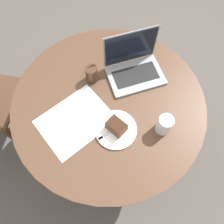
# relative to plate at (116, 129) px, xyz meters

# --- Properties ---
(ground_plane) EXTENTS (12.00, 12.00, 0.00)m
(ground_plane) POSITION_rel_plate_xyz_m (0.11, 0.14, -0.73)
(ground_plane) COLOR #4C4742
(dining_table) EXTENTS (1.10, 1.10, 0.72)m
(dining_table) POSITION_rel_plate_xyz_m (0.11, 0.14, -0.16)
(dining_table) COLOR #4C3323
(dining_table) RESTS_ON ground_plane
(paper_document) EXTENTS (0.42, 0.36, 0.00)m
(paper_document) POSITION_rel_plate_xyz_m (-0.10, 0.20, -0.00)
(paper_document) COLOR white
(paper_document) RESTS_ON dining_table
(plate) EXTENTS (0.22, 0.22, 0.01)m
(plate) POSITION_rel_plate_xyz_m (0.00, 0.00, 0.00)
(plate) COLOR white
(plate) RESTS_ON dining_table
(cake_slice) EXTENTS (0.08, 0.10, 0.06)m
(cake_slice) POSITION_rel_plate_xyz_m (0.00, 0.00, 0.04)
(cake_slice) COLOR brown
(cake_slice) RESTS_ON plate
(fork) EXTENTS (0.17, 0.06, 0.00)m
(fork) POSITION_rel_plate_xyz_m (-0.04, 0.02, 0.01)
(fork) COLOR silver
(fork) RESTS_ON plate
(coffee_glass) EXTENTS (0.07, 0.07, 0.10)m
(coffee_glass) POSITION_rel_plate_xyz_m (0.16, 0.31, 0.05)
(coffee_glass) COLOR #3D2619
(coffee_glass) RESTS_ON dining_table
(water_glass) EXTENTS (0.08, 0.08, 0.12)m
(water_glass) POSITION_rel_plate_xyz_m (0.16, -0.19, 0.05)
(water_glass) COLOR silver
(water_glass) RESTS_ON dining_table
(laptop) EXTENTS (0.39, 0.36, 0.25)m
(laptop) POSITION_rel_plate_xyz_m (0.36, 0.15, 0.04)
(laptop) COLOR gray
(laptop) RESTS_ON dining_table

